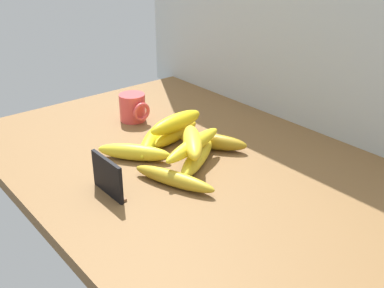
{
  "coord_description": "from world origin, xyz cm",
  "views": [
    {
      "loc": [
        78.51,
        -62.23,
        55.32
      ],
      "look_at": [
        2.54,
        0.1,
        8.0
      ],
      "focal_mm": 43.57,
      "sensor_mm": 36.0,
      "label": 1
    }
  ],
  "objects_px": {
    "banana_2": "(198,157)",
    "banana_3": "(214,142)",
    "banana_0": "(174,179)",
    "banana_4": "(176,134)",
    "coffee_mug": "(133,108)",
    "banana_5": "(151,141)",
    "banana_8": "(178,123)",
    "banana_9": "(176,122)",
    "banana_1": "(134,152)",
    "banana_7": "(192,142)",
    "chalkboard_sign": "(108,178)",
    "banana_6": "(193,145)"
  },
  "relations": [
    {
      "from": "banana_2",
      "to": "banana_3",
      "type": "bearing_deg",
      "value": 112.9
    },
    {
      "from": "banana_0",
      "to": "banana_2",
      "type": "xyz_separation_m",
      "value": [
        -0.04,
        0.1,
        0.0
      ]
    },
    {
      "from": "banana_2",
      "to": "banana_4",
      "type": "xyz_separation_m",
      "value": [
        -0.14,
        0.04,
        -0.0
      ]
    },
    {
      "from": "coffee_mug",
      "to": "banana_5",
      "type": "distance_m",
      "value": 0.19
    },
    {
      "from": "banana_8",
      "to": "banana_9",
      "type": "bearing_deg",
      "value": -91.97
    },
    {
      "from": "banana_1",
      "to": "banana_7",
      "type": "bearing_deg",
      "value": 38.69
    },
    {
      "from": "coffee_mug",
      "to": "banana_5",
      "type": "xyz_separation_m",
      "value": [
        0.18,
        -0.07,
        -0.02
      ]
    },
    {
      "from": "coffee_mug",
      "to": "banana_4",
      "type": "xyz_separation_m",
      "value": [
        0.18,
        0.01,
        -0.02
      ]
    },
    {
      "from": "banana_2",
      "to": "banana_9",
      "type": "height_order",
      "value": "banana_9"
    },
    {
      "from": "banana_4",
      "to": "banana_8",
      "type": "relative_size",
      "value": 1.2
    },
    {
      "from": "banana_1",
      "to": "banana_8",
      "type": "bearing_deg",
      "value": 94.18
    },
    {
      "from": "banana_1",
      "to": "banana_9",
      "type": "bearing_deg",
      "value": 94.5
    },
    {
      "from": "banana_5",
      "to": "banana_1",
      "type": "bearing_deg",
      "value": -67.78
    },
    {
      "from": "banana_1",
      "to": "banana_5",
      "type": "distance_m",
      "value": 0.07
    },
    {
      "from": "banana_3",
      "to": "banana_9",
      "type": "relative_size",
      "value": 1.0
    },
    {
      "from": "banana_3",
      "to": "banana_8",
      "type": "xyz_separation_m",
      "value": [
        -0.09,
        -0.04,
        0.03
      ]
    },
    {
      "from": "coffee_mug",
      "to": "banana_9",
      "type": "bearing_deg",
      "value": 1.03
    },
    {
      "from": "banana_7",
      "to": "banana_8",
      "type": "height_order",
      "value": "banana_7"
    },
    {
      "from": "banana_5",
      "to": "banana_8",
      "type": "distance_m",
      "value": 0.09
    },
    {
      "from": "banana_2",
      "to": "banana_9",
      "type": "distance_m",
      "value": 0.14
    },
    {
      "from": "chalkboard_sign",
      "to": "banana_3",
      "type": "relative_size",
      "value": 0.63
    },
    {
      "from": "banana_8",
      "to": "banana_7",
      "type": "bearing_deg",
      "value": -23.87
    },
    {
      "from": "banana_3",
      "to": "banana_5",
      "type": "xyz_separation_m",
      "value": [
        -0.11,
        -0.12,
        -0.0
      ]
    },
    {
      "from": "banana_1",
      "to": "banana_6",
      "type": "height_order",
      "value": "banana_6"
    },
    {
      "from": "banana_1",
      "to": "banana_3",
      "type": "distance_m",
      "value": 0.2
    },
    {
      "from": "chalkboard_sign",
      "to": "banana_7",
      "type": "relative_size",
      "value": 0.66
    },
    {
      "from": "chalkboard_sign",
      "to": "banana_6",
      "type": "xyz_separation_m",
      "value": [
        0.02,
        0.21,
        0.02
      ]
    },
    {
      "from": "banana_1",
      "to": "banana_2",
      "type": "height_order",
      "value": "same"
    },
    {
      "from": "banana_6",
      "to": "banana_2",
      "type": "bearing_deg",
      "value": 92.61
    },
    {
      "from": "banana_1",
      "to": "banana_3",
      "type": "relative_size",
      "value": 1.04
    },
    {
      "from": "banana_7",
      "to": "chalkboard_sign",
      "type": "bearing_deg",
      "value": -93.92
    },
    {
      "from": "banana_2",
      "to": "banana_8",
      "type": "relative_size",
      "value": 1.36
    },
    {
      "from": "banana_8",
      "to": "banana_3",
      "type": "bearing_deg",
      "value": 24.68
    },
    {
      "from": "banana_4",
      "to": "banana_9",
      "type": "height_order",
      "value": "banana_9"
    },
    {
      "from": "coffee_mug",
      "to": "banana_9",
      "type": "xyz_separation_m",
      "value": [
        0.2,
        0.0,
        0.02
      ]
    },
    {
      "from": "banana_2",
      "to": "banana_3",
      "type": "distance_m",
      "value": 0.09
    },
    {
      "from": "banana_3",
      "to": "banana_9",
      "type": "bearing_deg",
      "value": -151.83
    },
    {
      "from": "banana_9",
      "to": "coffee_mug",
      "type": "bearing_deg",
      "value": -178.97
    },
    {
      "from": "banana_5",
      "to": "coffee_mug",
      "type": "bearing_deg",
      "value": 160.17
    },
    {
      "from": "chalkboard_sign",
      "to": "coffee_mug",
      "type": "xyz_separation_m",
      "value": [
        -0.31,
        0.26,
        0.0
      ]
    },
    {
      "from": "banana_4",
      "to": "banana_8",
      "type": "height_order",
      "value": "banana_8"
    },
    {
      "from": "banana_0",
      "to": "banana_2",
      "type": "distance_m",
      "value": 0.11
    },
    {
      "from": "chalkboard_sign",
      "to": "banana_9",
      "type": "bearing_deg",
      "value": 112.3
    },
    {
      "from": "banana_6",
      "to": "banana_3",
      "type": "bearing_deg",
      "value": 110.32
    },
    {
      "from": "coffee_mug",
      "to": "banana_0",
      "type": "distance_m",
      "value": 0.39
    },
    {
      "from": "banana_9",
      "to": "banana_7",
      "type": "bearing_deg",
      "value": -20.99
    },
    {
      "from": "chalkboard_sign",
      "to": "banana_8",
      "type": "relative_size",
      "value": 0.73
    },
    {
      "from": "banana_5",
      "to": "banana_6",
      "type": "height_order",
      "value": "banana_6"
    },
    {
      "from": "banana_5",
      "to": "banana_7",
      "type": "xyz_separation_m",
      "value": [
        0.14,
        0.02,
        0.04
      ]
    },
    {
      "from": "banana_1",
      "to": "banana_5",
      "type": "xyz_separation_m",
      "value": [
        -0.03,
        0.07,
        -0.0
      ]
    }
  ]
}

